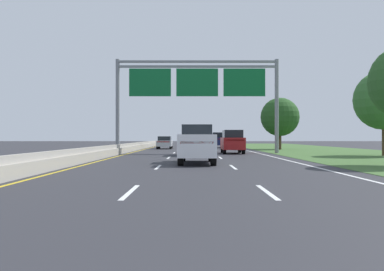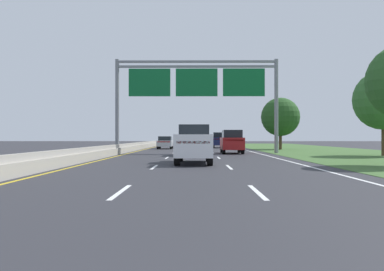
% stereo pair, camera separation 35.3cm
% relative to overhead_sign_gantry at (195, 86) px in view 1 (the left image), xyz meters
% --- Properties ---
extents(ground_plane, '(220.00, 220.00, 0.00)m').
position_rel_overhead_sign_gantry_xyz_m(ground_plane, '(-0.30, -1.77, -6.16)').
color(ground_plane, '#2B2B30').
extents(lane_striping, '(11.96, 106.00, 0.01)m').
position_rel_overhead_sign_gantry_xyz_m(lane_striping, '(-0.30, -2.23, -6.16)').
color(lane_striping, white).
rests_on(lane_striping, ground).
extents(grass_verge_right, '(14.00, 110.00, 0.02)m').
position_rel_overhead_sign_gantry_xyz_m(grass_verge_right, '(13.65, -1.77, -6.15)').
color(grass_verge_right, '#3D602D').
rests_on(grass_verge_right, ground).
extents(median_barrier_concrete, '(0.60, 110.00, 0.85)m').
position_rel_overhead_sign_gantry_xyz_m(median_barrier_concrete, '(-6.90, -1.77, -5.81)').
color(median_barrier_concrete, '#A8A399').
rests_on(median_barrier_concrete, ground).
extents(overhead_sign_gantry, '(15.06, 0.42, 8.68)m').
position_rel_overhead_sign_gantry_xyz_m(overhead_sign_gantry, '(0.00, 0.00, 0.00)').
color(overhead_sign_gantry, gray).
rests_on(overhead_sign_gantry, ground).
extents(pickup_truck_white, '(2.06, 5.42, 2.20)m').
position_rel_overhead_sign_gantry_xyz_m(pickup_truck_white, '(-0.20, -14.33, -5.09)').
color(pickup_truck_white, silver).
rests_on(pickup_truck_white, ground).
extents(car_navy_right_lane_suv, '(1.99, 4.74, 2.11)m').
position_rel_overhead_sign_gantry_xyz_m(car_navy_right_lane_suv, '(3.18, 18.76, -5.07)').
color(car_navy_right_lane_suv, '#161E47').
rests_on(car_navy_right_lane_suv, ground).
extents(car_red_right_lane_suv, '(1.96, 4.72, 2.11)m').
position_rel_overhead_sign_gantry_xyz_m(car_red_right_lane_suv, '(3.18, -0.58, -5.07)').
color(car_red_right_lane_suv, maroon).
rests_on(car_red_right_lane_suv, ground).
extents(car_silver_left_lane_sedan, '(1.83, 4.40, 1.57)m').
position_rel_overhead_sign_gantry_xyz_m(car_silver_left_lane_sedan, '(-3.92, 13.69, -5.35)').
color(car_silver_left_lane_sedan, '#B2B5BA').
rests_on(car_silver_left_lane_sedan, ground).
extents(car_blue_centre_lane_suv, '(1.94, 4.71, 2.11)m').
position_rel_overhead_sign_gantry_xyz_m(car_blue_centre_lane_suv, '(-0.26, -4.41, -5.07)').
color(car_blue_centre_lane_suv, navy).
rests_on(car_blue_centre_lane_suv, ground).
extents(roadside_tree_mid, '(4.70, 4.70, 6.74)m').
position_rel_overhead_sign_gantry_xyz_m(roadside_tree_mid, '(14.62, -5.52, -1.78)').
color(roadside_tree_mid, '#4C3823').
rests_on(roadside_tree_mid, ground).
extents(roadside_tree_far, '(4.60, 4.60, 6.18)m').
position_rel_overhead_sign_gantry_xyz_m(roadside_tree_far, '(10.02, 11.03, -2.29)').
color(roadside_tree_far, '#4C3823').
rests_on(roadside_tree_far, ground).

